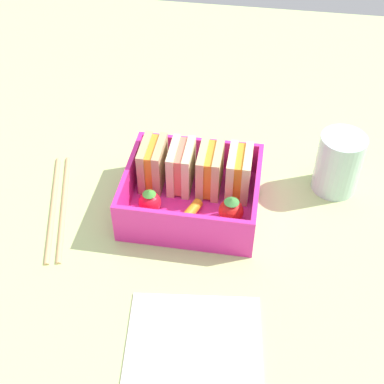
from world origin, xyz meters
The scene contains 13 objects.
ground_plane centered at (0.00, 0.00, -1.00)cm, with size 120.00×120.00×2.00cm, color #B6CD7F.
bento_tray centered at (0.00, 0.00, 0.60)cm, with size 16.75×14.50×1.20cm, color #E32991.
bento_rim centered at (0.00, 0.00, 3.50)cm, with size 16.75×14.50×4.59cm.
sandwich_left centered at (-5.60, 2.86, 4.24)cm, with size 2.93×5.71×6.08cm.
sandwich_center_left centered at (-1.87, 2.86, 4.24)cm, with size 2.93×5.71×6.08cm.
sandwich_center centered at (1.87, 2.86, 4.24)cm, with size 2.93×5.71×6.08cm.
sandwich_center_right centered at (5.60, 2.86, 4.24)cm, with size 2.93×5.71×6.08cm.
strawberry_left centered at (-4.90, -2.58, 2.73)cm, with size 2.82×2.82×3.42cm.
carrot_stick_far_left centered at (-0.04, -3.30, 1.83)cm, with size 1.26×1.26×5.28cm, color orange.
strawberry_far_left centered at (5.26, -2.60, 2.87)cm, with size 3.10×3.10×3.70cm.
chopstick_pair centered at (-17.19, -2.80, 0.35)cm, with size 7.07×19.00×0.70cm.
drinking_glass centered at (18.19, 6.90, 4.17)cm, with size 5.91×5.91×8.34cm, color silver.
folded_napkin centered at (3.36, -19.24, 0.20)cm, with size 13.97×11.19×0.40cm, color silver.
Camera 1 is at (7.85, -48.10, 49.58)cm, focal length 50.00 mm.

